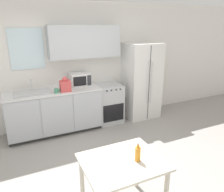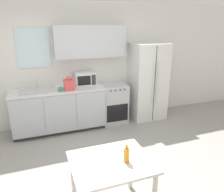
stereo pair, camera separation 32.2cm
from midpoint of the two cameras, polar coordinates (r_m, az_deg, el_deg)
ground_plane at (r=3.77m, az=1.34°, el=-18.14°), size 12.00×12.00×0.00m
wall_back at (r=4.98m, az=-6.53°, el=8.94°), size 12.00×0.38×2.70m
kitchen_counter at (r=4.82m, az=-11.82°, el=-3.50°), size 1.93×0.68×0.93m
oven_range at (r=5.15m, az=2.05°, el=-1.88°), size 0.58×0.62×0.91m
refrigerator at (r=5.37m, az=10.98°, el=3.69°), size 0.81×0.71×1.81m
kitchen_sink at (r=4.65m, az=-16.87°, el=1.46°), size 0.71×0.44×0.24m
microwave at (r=4.88m, az=-5.22°, el=4.51°), size 0.44×0.33×0.28m
coffee_mug at (r=4.49m, az=-11.30°, el=1.73°), size 0.11×0.08×0.09m
grocery_bag_0 at (r=4.52m, az=-9.17°, el=3.11°), size 0.21×0.18×0.30m
dining_table at (r=2.68m, az=3.46°, el=-18.92°), size 0.92×0.75×0.75m
drink_bottle at (r=2.56m, az=7.52°, el=-14.97°), size 0.07×0.07×0.24m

